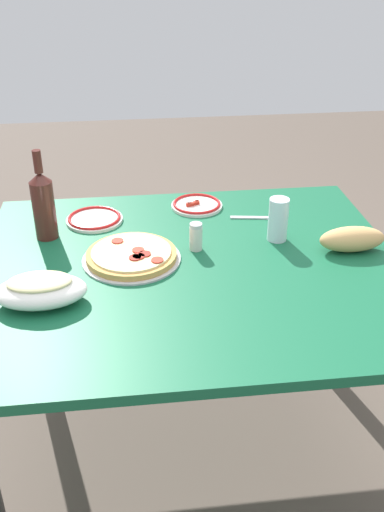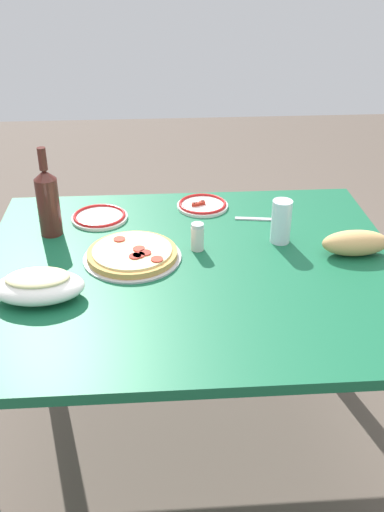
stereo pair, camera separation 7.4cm
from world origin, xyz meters
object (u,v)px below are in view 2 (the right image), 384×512
object	(u,v)px
side_plate_near	(202,205)
dining_table	(192,297)
pepperoni_pizza	(132,254)
water_glass	(281,221)
baked_pasta_dish	(39,285)
side_plate_far	(100,217)
wine_bottle	(48,201)
spice_shaker	(197,237)
bread_loaf	(355,243)

from	to	relation	value
side_plate_near	dining_table	bearing A→B (deg)	80.79
pepperoni_pizza	water_glass	world-z (taller)	water_glass
baked_pasta_dish	water_glass	world-z (taller)	water_glass
baked_pasta_dish	side_plate_near	size ratio (longest dim) A/B	1.34
water_glass	side_plate_far	size ratio (longest dim) A/B	0.73
side_plate_far	water_glass	bearing A→B (deg)	160.91
pepperoni_pizza	baked_pasta_dish	xyz separation A→B (m)	(0.24, 0.20, 0.03)
side_plate_far	wine_bottle	bearing A→B (deg)	33.47
dining_table	baked_pasta_dish	xyz separation A→B (m)	(0.41, 0.15, 0.15)
wine_bottle	side_plate_near	world-z (taller)	wine_bottle
dining_table	spice_shaker	size ratio (longest dim) A/B	14.21
wine_bottle	water_glass	size ratio (longest dim) A/B	2.08
baked_pasta_dish	water_glass	xyz separation A→B (m)	(-0.70, -0.27, 0.03)
baked_pasta_dish	side_plate_far	bearing A→B (deg)	-104.76
dining_table	baked_pasta_dish	bearing A→B (deg)	19.47
baked_pasta_dish	pepperoni_pizza	bearing A→B (deg)	-140.62
water_glass	side_plate_near	xyz separation A→B (m)	(0.22, -0.27, -0.06)
pepperoni_pizza	bread_loaf	world-z (taller)	bread_loaf
water_glass	side_plate_near	world-z (taller)	water_glass
pepperoni_pizza	side_plate_near	xyz separation A→B (m)	(-0.24, -0.35, -0.01)
wine_bottle	water_glass	world-z (taller)	wine_bottle
side_plate_near	side_plate_far	distance (m)	0.36
baked_pasta_dish	bread_loaf	bearing A→B (deg)	-168.96
spice_shaker	side_plate_near	bearing A→B (deg)	-97.77
pepperoni_pizza	bread_loaf	size ratio (longest dim) A/B	1.45
water_glass	bread_loaf	size ratio (longest dim) A/B	0.68
baked_pasta_dish	water_glass	bearing A→B (deg)	-158.60
baked_pasta_dish	wine_bottle	distance (m)	0.38
baked_pasta_dish	side_plate_near	distance (m)	0.72
wine_bottle	side_plate_far	xyz separation A→B (m)	(-0.15, -0.10, -0.11)
pepperoni_pizza	side_plate_near	world-z (taller)	pepperoni_pizza
baked_pasta_dish	side_plate_far	world-z (taller)	baked_pasta_dish
dining_table	pepperoni_pizza	xyz separation A→B (m)	(0.17, -0.05, 0.13)
dining_table	wine_bottle	distance (m)	0.54
side_plate_far	dining_table	bearing A→B (deg)	131.62
baked_pasta_dish	spice_shaker	xyz separation A→B (m)	(-0.44, -0.24, 0.00)
bread_loaf	dining_table	bearing A→B (deg)	3.53
dining_table	spice_shaker	xyz separation A→B (m)	(-0.02, -0.09, 0.16)
side_plate_near	bread_loaf	bearing A→B (deg)	139.37
baked_pasta_dish	wine_bottle	xyz separation A→B (m)	(0.02, -0.38, 0.07)
dining_table	wine_bottle	world-z (taller)	wine_bottle
dining_table	baked_pasta_dish	distance (m)	0.46
spice_shaker	bread_loaf	bearing A→B (deg)	172.35
pepperoni_pizza	spice_shaker	bearing A→B (deg)	-167.88
dining_table	side_plate_far	distance (m)	0.45
water_glass	bread_loaf	world-z (taller)	water_glass
baked_pasta_dish	side_plate_far	size ratio (longest dim) A/B	1.28
baked_pasta_dish	water_glass	size ratio (longest dim) A/B	1.74
side_plate_near	spice_shaker	bearing A→B (deg)	82.23
pepperoni_pizza	water_glass	xyz separation A→B (m)	(-0.46, -0.08, 0.05)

